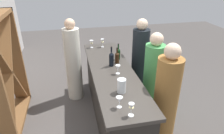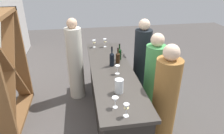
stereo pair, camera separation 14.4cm
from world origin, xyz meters
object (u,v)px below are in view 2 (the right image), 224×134
Objects in this scene: wine_glass_far_left at (115,100)px; person_left_guest at (142,62)px; wine_bottle_second_left_amber_brown at (118,57)px; wine_glass_near_center at (105,41)px; wine_glass_near_left at (117,68)px; person_center_guest at (165,99)px; wine_glass_far_center at (94,42)px; wine_bottle_center_dark_green at (119,54)px; water_pitcher at (119,86)px; wine_bottle_leftmost_near_black at (112,59)px; person_server_behind at (75,62)px; wine_glass_near_right at (126,108)px; wine_rack at (9,71)px; person_right_guest at (154,78)px.

wine_glass_far_left is 0.09× the size of person_left_guest.
wine_bottle_second_left_amber_brown reaches higher than wine_glass_near_center.
wine_glass_near_left is 0.83m from person_center_guest.
wine_glass_near_center is 1.11× the size of wine_glass_far_center.
wine_bottle_center_dark_green is 1.69× the size of wine_glass_near_center.
wine_glass_far_left is 0.91× the size of wine_glass_far_center.
water_pitcher is (0.31, -0.11, -0.00)m from wine_glass_far_left.
wine_bottle_center_dark_green is 1.06m from water_pitcher.
wine_bottle_leftmost_near_black is 0.21× the size of person_server_behind.
wine_glass_near_center is (0.81, 0.11, 0.01)m from wine_bottle_second_left_amber_brown.
wine_glass_far_center is (2.20, 0.17, -0.01)m from wine_glass_near_right.
person_left_guest is (1.27, -0.70, -0.29)m from water_pitcher.
person_server_behind reaches higher than wine_glass_far_center.
person_server_behind is (1.39, 1.26, 0.04)m from person_center_guest.
wine_rack reaches higher than wine_bottle_second_left_amber_brown.
wine_rack is 1.77m from wine_glass_near_left.
person_left_guest reaches higher than wine_glass_near_center.
person_right_guest is at bearing -111.60° from wine_bottle_second_left_amber_brown.
wine_glass_near_center is 0.12× the size of person_right_guest.
person_center_guest is at bearing -159.30° from wine_glass_near_center.
person_right_guest reaches higher than wine_glass_far_center.
wine_glass_near_center is (0.77, -1.68, 0.14)m from wine_rack.
person_right_guest reaches higher than wine_bottle_center_dark_green.
wine_glass_far_center is at bearing 13.25° from wine_bottle_leftmost_near_black.
wine_glass_near_left is 0.74× the size of water_pitcher.
wine_glass_far_center is 1.44m from person_right_guest.
wine_glass_near_center is at bearing -17.68° from person_left_guest.
person_left_guest reaches higher than wine_bottle_second_left_amber_brown.
wine_glass_far_left is 0.32m from water_pitcher.
wine_glass_near_left is 0.76m from person_right_guest.
water_pitcher is 0.12× the size of person_center_guest.
person_right_guest is (-0.28, -2.37, -0.21)m from wine_rack.
wine_glass_far_left is at bearing 28.07° from wine_glass_near_right.
person_server_behind reaches higher than wine_bottle_center_dark_green.
wine_bottle_second_left_amber_brown reaches higher than wine_glass_far_center.
wine_bottle_second_left_amber_brown is 1.70× the size of wine_glass_near_right.
wine_glass_far_center is 0.10× the size of person_server_behind.
wine_rack is at bearing 48.69° from wine_glass_near_right.
person_right_guest is (0.16, -0.66, -0.33)m from wine_glass_near_left.
person_right_guest is at bearing -76.47° from wine_glass_near_left.
wine_bottle_center_dark_green is 0.18× the size of person_server_behind.
person_left_guest reaches higher than wine_glass_far_center.
wine_bottle_center_dark_green is 1.53× the size of water_pitcher.
person_left_guest is (0.47, -0.67, -0.32)m from wine_bottle_leftmost_near_black.
person_left_guest is at bearing -65.31° from wine_bottle_center_dark_green.
person_center_guest is (0.03, -0.67, -0.31)m from water_pitcher.
person_server_behind reaches higher than wine_glass_near_left.
wine_bottle_second_left_amber_brown is 1.95× the size of wine_glass_far_left.
person_left_guest is at bearing -117.06° from wine_glass_far_center.
wine_glass_far_center reaches higher than wine_glass_far_left.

